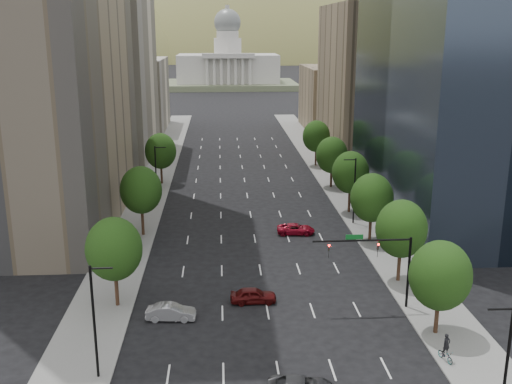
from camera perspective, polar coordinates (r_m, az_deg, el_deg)
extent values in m
cube|color=slate|center=(84.58, -11.08, -2.27)|extent=(6.00, 200.00, 0.15)
cube|color=slate|center=(86.09, 9.83, -1.90)|extent=(6.00, 200.00, 0.15)
cube|color=beige|center=(124.96, -13.39, 11.36)|extent=(14.00, 30.00, 35.00)
cube|color=beige|center=(158.19, -11.22, 9.13)|extent=(14.00, 26.00, 18.00)
cube|color=#8C7759|center=(123.88, 10.27, 10.33)|extent=(14.00, 30.00, 30.00)
cube|color=#8C7759|center=(156.67, 7.31, 8.87)|extent=(14.00, 26.00, 16.00)
cylinder|color=#382316|center=(53.81, 16.90, -11.09)|extent=(0.36, 0.36, 3.75)
ellipsoid|color=#18370F|center=(52.38, 17.20, -7.63)|extent=(5.20, 5.20, 5.98)
cylinder|color=#382316|center=(63.24, 13.51, -6.66)|extent=(0.36, 0.36, 4.00)
ellipsoid|color=#18370F|center=(61.96, 13.73, -3.43)|extent=(5.20, 5.20, 5.98)
cylinder|color=#382316|center=(74.09, 10.86, -3.27)|extent=(0.36, 0.36, 3.90)
ellipsoid|color=#18370F|center=(73.02, 11.00, -0.54)|extent=(5.20, 5.20, 5.98)
cylinder|color=#382316|center=(85.21, 8.91, -0.65)|extent=(0.36, 0.36, 4.10)
ellipsoid|color=#18370F|center=(84.24, 9.02, 1.87)|extent=(5.20, 5.20, 5.98)
cylinder|color=#382316|center=(98.50, 7.20, 1.49)|extent=(0.36, 0.36, 3.80)
ellipsoid|color=#18370F|center=(97.72, 7.27, 3.53)|extent=(5.20, 5.20, 5.98)
cylinder|color=#382316|center=(113.85, 5.73, 3.46)|extent=(0.36, 0.36, 4.00)
ellipsoid|color=#18370F|center=(113.14, 5.78, 5.33)|extent=(5.20, 5.20, 5.98)
cylinder|color=#382316|center=(57.75, -13.19, -8.81)|extent=(0.36, 0.36, 4.00)
ellipsoid|color=#18370F|center=(56.35, -13.42, -5.31)|extent=(5.20, 5.20, 5.98)
cylinder|color=#382316|center=(76.23, -10.79, -2.64)|extent=(0.36, 0.36, 4.15)
ellipsoid|color=#18370F|center=(75.14, -10.94, 0.20)|extent=(5.20, 5.20, 5.98)
cylinder|color=#382316|center=(101.16, -9.02, 1.83)|extent=(0.36, 0.36, 3.95)
ellipsoid|color=#18370F|center=(100.38, -9.11, 3.90)|extent=(5.20, 5.20, 5.98)
cylinder|color=black|center=(41.97, 22.78, -15.54)|extent=(0.20, 0.20, 9.00)
cylinder|color=black|center=(39.68, 22.37, -10.32)|extent=(1.60, 0.14, 0.14)
cylinder|color=black|center=(79.75, 9.39, 0.05)|extent=(0.20, 0.20, 9.00)
cylinder|color=black|center=(78.57, 8.95, 3.07)|extent=(1.60, 0.14, 0.14)
cylinder|color=black|center=(45.96, -15.20, -12.03)|extent=(0.20, 0.20, 9.00)
cylinder|color=black|center=(44.04, -14.56, -7.07)|extent=(1.60, 0.14, 0.14)
cylinder|color=black|center=(87.95, -9.53, 1.47)|extent=(0.20, 0.20, 9.00)
cylinder|color=black|center=(86.96, -9.13, 4.24)|extent=(1.60, 0.14, 0.14)
cylinder|color=black|center=(57.11, 14.37, -7.53)|extent=(0.24, 0.24, 7.00)
cylinder|color=black|center=(54.73, 10.09, -4.58)|extent=(9.00, 0.18, 0.18)
imported|color=black|center=(55.28, 11.58, -5.06)|extent=(0.18, 0.22, 1.10)
imported|color=black|center=(54.30, 6.97, -5.23)|extent=(0.18, 0.22, 1.10)
sphere|color=#FF0C07|center=(55.05, 11.64, -4.93)|extent=(0.20, 0.20, 0.20)
sphere|color=#FF0C07|center=(54.07, 7.01, -5.10)|extent=(0.20, 0.20, 0.20)
cube|color=#0C591E|center=(54.45, 9.39, -4.26)|extent=(1.60, 0.06, 0.45)
cube|color=#596647|center=(271.06, -2.68, 10.20)|extent=(60.00, 40.00, 2.50)
cube|color=silver|center=(270.52, -2.70, 11.73)|extent=(44.00, 26.00, 12.00)
cube|color=silver|center=(256.23, -2.66, 12.88)|extent=(22.00, 4.00, 2.00)
cylinder|color=silver|center=(270.10, -2.72, 13.75)|extent=(12.00, 12.00, 7.00)
cylinder|color=silver|center=(270.01, -2.74, 14.81)|extent=(9.60, 9.60, 3.00)
sphere|color=slate|center=(270.02, -2.75, 15.89)|extent=(11.60, 11.60, 11.60)
cylinder|color=silver|center=(270.15, -2.77, 17.13)|extent=(1.80, 1.80, 2.50)
ellipsoid|color=olive|center=(598.53, -16.84, 9.04)|extent=(380.00, 342.00, 190.00)
ellipsoid|color=olive|center=(625.16, 0.55, 9.12)|extent=(440.00, 396.00, 240.00)
ellipsoid|color=olive|center=(696.45, 14.62, 9.84)|extent=(360.00, 324.00, 200.00)
imported|color=#450B0B|center=(57.52, -0.26, -9.85)|extent=(4.41, 1.85, 1.49)
imported|color=#949599|center=(54.95, -8.14, -11.30)|extent=(4.52, 1.84, 1.46)
imported|color=maroon|center=(76.08, 3.82, -3.55)|extent=(4.92, 2.51, 1.33)
imported|color=black|center=(50.45, 17.66, -14.66)|extent=(1.09, 1.82, 0.90)
imported|color=black|center=(49.99, 17.75, -13.70)|extent=(0.73, 0.58, 1.73)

